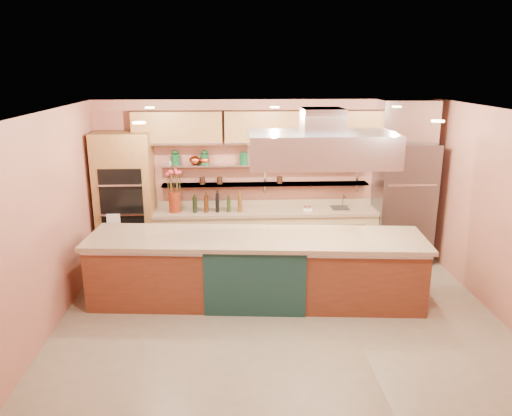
{
  "coord_description": "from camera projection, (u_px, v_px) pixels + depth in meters",
  "views": [
    {
      "loc": [
        -0.63,
        -6.13,
        3.34
      ],
      "look_at": [
        -0.28,
        1.0,
        1.31
      ],
      "focal_mm": 35.0,
      "sensor_mm": 36.0,
      "label": 1
    }
  ],
  "objects": [
    {
      "name": "ceiling",
      "position": [
        283.0,
        112.0,
        6.07
      ],
      "size": [
        6.0,
        5.0,
        0.02
      ],
      "primitive_type": "cube",
      "color": "black",
      "rests_on": "wall_back"
    },
    {
      "name": "floor",
      "position": [
        280.0,
        320.0,
        6.84
      ],
      "size": [
        6.0,
        5.0,
        0.02
      ],
      "primitive_type": "cube",
      "color": "gray",
      "rests_on": "ground"
    },
    {
      "name": "wall_front",
      "position": [
        311.0,
        314.0,
        4.05
      ],
      "size": [
        6.0,
        0.04,
        2.8
      ],
      "primitive_type": "cube",
      "color": "#B76C56",
      "rests_on": "floor"
    },
    {
      "name": "oven_stack",
      "position": [
        126.0,
        200.0,
        8.5
      ],
      "size": [
        0.95,
        0.64,
        2.3
      ],
      "primitive_type": "cube",
      "color": "olive",
      "rests_on": "floor"
    },
    {
      "name": "upper_cabinets",
      "position": [
        269.0,
        127.0,
        8.42
      ],
      "size": [
        4.6,
        0.36,
        0.55
      ],
      "primitive_type": "cube",
      "color": "olive",
      "rests_on": "wall_back"
    },
    {
      "name": "wall_back",
      "position": [
        268.0,
        180.0,
        8.86
      ],
      "size": [
        6.0,
        0.04,
        2.8
      ],
      "primitive_type": "cube",
      "color": "#B76C56",
      "rests_on": "floor"
    },
    {
      "name": "green_canister",
      "position": [
        244.0,
        158.0,
        8.6
      ],
      "size": [
        0.2,
        0.2,
        0.2
      ],
      "primitive_type": "cylinder",
      "rotation": [
        0.0,
        0.0,
        0.25
      ],
      "color": "#0E4120",
      "rests_on": "wall_shelf_upper"
    },
    {
      "name": "wall_shelf_lower",
      "position": [
        265.0,
        184.0,
        8.74
      ],
      "size": [
        3.6,
        0.26,
        0.03
      ],
      "primitive_type": "cube",
      "color": "silver",
      "rests_on": "wall_back"
    },
    {
      "name": "island",
      "position": [
        256.0,
        268.0,
        7.29
      ],
      "size": [
        4.81,
        1.41,
        0.99
      ],
      "primitive_type": "cube",
      "rotation": [
        0.0,
        0.0,
        -0.08
      ],
      "color": "brown",
      "rests_on": "floor"
    },
    {
      "name": "ceiling_downlights",
      "position": [
        281.0,
        113.0,
        6.27
      ],
      "size": [
        4.0,
        2.8,
        0.02
      ],
      "primitive_type": "cube",
      "color": "#FFE5A5",
      "rests_on": "ceiling"
    },
    {
      "name": "wall_right",
      "position": [
        507.0,
        219.0,
        6.59
      ],
      "size": [
        0.04,
        5.0,
        2.8
      ],
      "primitive_type": "cube",
      "color": "#B76C56",
      "rests_on": "floor"
    },
    {
      "name": "refrigerator",
      "position": [
        403.0,
        202.0,
        8.71
      ],
      "size": [
        0.95,
        0.72,
        2.1
      ],
      "primitive_type": "cube",
      "color": "slate",
      "rests_on": "floor"
    },
    {
      "name": "bar_faucet",
      "position": [
        343.0,
        202.0,
        8.77
      ],
      "size": [
        0.04,
        0.04,
        0.23
      ],
      "primitive_type": "cylinder",
      "rotation": [
        0.0,
        0.0,
        -0.25
      ],
      "color": "silver",
      "rests_on": "back_counter"
    },
    {
      "name": "copper_kettle",
      "position": [
        195.0,
        160.0,
        8.56
      ],
      "size": [
        0.2,
        0.2,
        0.15
      ],
      "primitive_type": "ellipsoid",
      "rotation": [
        0.0,
        0.0,
        0.06
      ],
      "color": "#CD552F",
      "rests_on": "wall_shelf_upper"
    },
    {
      "name": "flower_vase",
      "position": [
        175.0,
        202.0,
        8.52
      ],
      "size": [
        0.24,
        0.24,
        0.35
      ],
      "primitive_type": "cylinder",
      "rotation": [
        0.0,
        0.0,
        -0.21
      ],
      "color": "maroon",
      "rests_on": "back_counter"
    },
    {
      "name": "range_hood",
      "position": [
        321.0,
        149.0,
        6.85
      ],
      "size": [
        2.0,
        1.0,
        0.45
      ],
      "primitive_type": "cube",
      "color": "silver",
      "rests_on": "ceiling"
    },
    {
      "name": "wall_shelf_upper",
      "position": [
        265.0,
        165.0,
        8.65
      ],
      "size": [
        3.6,
        0.26,
        0.03
      ],
      "primitive_type": "cube",
      "color": "silver",
      "rests_on": "wall_back"
    },
    {
      "name": "back_counter",
      "position": [
        266.0,
        235.0,
        8.82
      ],
      "size": [
        3.84,
        0.64,
        0.93
      ],
      "primitive_type": "cube",
      "color": "tan",
      "rests_on": "floor"
    },
    {
      "name": "wall_left",
      "position": [
        46.0,
        225.0,
        6.31
      ],
      "size": [
        0.04,
        5.0,
        2.8
      ],
      "primitive_type": "cube",
      "color": "#B76C56",
      "rests_on": "floor"
    },
    {
      "name": "kitchen_scale",
      "position": [
        307.0,
        208.0,
        8.67
      ],
      "size": [
        0.16,
        0.14,
        0.08
      ],
      "primitive_type": "cube",
      "rotation": [
        0.0,
        0.0,
        0.26
      ],
      "color": "white",
      "rests_on": "back_counter"
    },
    {
      "name": "oil_bottle_cluster",
      "position": [
        217.0,
        203.0,
        8.57
      ],
      "size": [
        0.92,
        0.39,
        0.29
      ],
      "primitive_type": "cube",
      "rotation": [
        0.0,
        0.0,
        -0.15
      ],
      "color": "black",
      "rests_on": "back_counter"
    }
  ]
}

